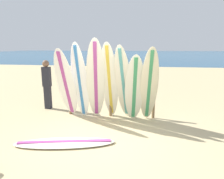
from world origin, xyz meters
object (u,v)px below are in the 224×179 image
Objects in this scene: surfboard_leaning_far_left at (66,84)px; surfboard_leaning_center_left at (96,80)px; surfboard_leaning_left at (80,82)px; surfboard_rack at (111,95)px; surfboard_leaning_center_right at (124,84)px; surfboard_leaning_right at (134,89)px; beachgoer_standing at (47,82)px; surfboard_leaning_far_right at (149,86)px; small_boat_offshore at (113,57)px; surfboard_leaning_center at (110,82)px; surfboard_lying_on_sand at (65,143)px.

surfboard_leaning_far_left is 0.92m from surfboard_leaning_center_left.
surfboard_leaning_far_left is 0.43m from surfboard_leaning_left.
surfboard_rack is 1.20× the size of surfboard_leaning_left.
surfboard_leaning_left is 0.49m from surfboard_leaning_center_left.
surfboard_leaning_center_right reaches higher than surfboard_leaning_right.
surfboard_leaning_left is 1.71m from beachgoer_standing.
surfboard_leaning_center_right reaches higher than surfboard_leaning_far_right.
surfboard_leaning_center_right is (1.29, 0.05, -0.04)m from surfboard_leaning_left.
surfboard_leaning_far_left is 0.98× the size of surfboard_leaning_far_right.
surfboard_leaning_far_right is at bearing -1.25° from surfboard_leaning_left.
surfboard_leaning_far_left is 2.44m from surfboard_leaning_far_right.
surfboard_leaning_left is 32.37m from small_boat_offshore.
surfboard_leaning_center is 0.77m from surfboard_leaning_right.
surfboard_leaning_center_left is 1.14m from surfboard_leaning_right.
surfboard_leaning_far_left is 0.93× the size of surfboard_leaning_left.
beachgoer_standing is at bearing 164.31° from surfboard_leaning_right.
surfboard_leaning_center is 1.03× the size of surfboard_leaning_center_right.
surfboard_leaning_center_left is at bearing -158.11° from surfboard_leaning_center.
surfboard_leaning_far_left is 1.08× the size of surfboard_leaning_right.
surfboard_leaning_left reaches higher than surfboard_rack.
surfboard_leaning_right is (1.61, -0.03, -0.17)m from surfboard_leaning_left.
surfboard_leaning_left is 1.00× the size of surfboard_leaning_center.
surfboard_leaning_left is at bearing 179.03° from surfboard_leaning_right.
surfboard_rack is at bearing 159.64° from surfboard_leaning_far_right.
surfboard_lying_on_sand is at bearing -108.97° from surfboard_rack.
small_boat_offshore is at bearing 98.47° from surfboard_leaning_center.
surfboard_leaning_left is 1.06× the size of surfboard_leaning_far_right.
surfboard_leaning_far_right is at bearing 41.14° from surfboard_lying_on_sand.
surfboard_leaning_center is 2.46m from beachgoer_standing.
small_boat_offshore is (-3.90, 32.12, -0.90)m from surfboard_leaning_left.
beachgoer_standing is at bearing 169.05° from surfboard_rack.
surfboard_leaning_right is 0.59× the size of small_boat_offshore.
surfboard_leaning_left reaches higher than beachgoer_standing.
surfboard_leaning_center is at bearing 6.89° from surfboard_leaning_far_left.
surfboard_leaning_far_left is 1.38m from beachgoer_standing.
surfboard_rack is 1.05m from surfboard_leaning_left.
surfboard_leaning_center_left reaches higher than surfboard_rack.
surfboard_leaning_right is at bearing -10.81° from surfboard_leaning_center.
surfboard_leaning_center_left is (-0.36, -0.43, 0.54)m from surfboard_rack.
surfboard_rack is at bearing 151.24° from surfboard_leaning_right.
surfboard_leaning_center is 1.35× the size of beachgoer_standing.
surfboard_leaning_left is 1.29m from surfboard_leaning_center_right.
surfboard_leaning_center is at bearing 169.19° from surfboard_leaning_right.
surfboard_leaning_far_right is at bearing -7.37° from surfboard_leaning_center_right.
surfboard_rack is 1.26× the size of surfboard_leaning_far_right.
surfboard_rack is 1.15× the size of surfboard_leaning_center_left.
surfboard_rack is at bearing 18.71° from surfboard_leaning_far_left.
surfboard_leaning_left is 0.88m from surfboard_leaning_center.
surfboard_leaning_center reaches higher than beachgoer_standing.
surfboard_leaning_center_left reaches higher than surfboard_leaning_left.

